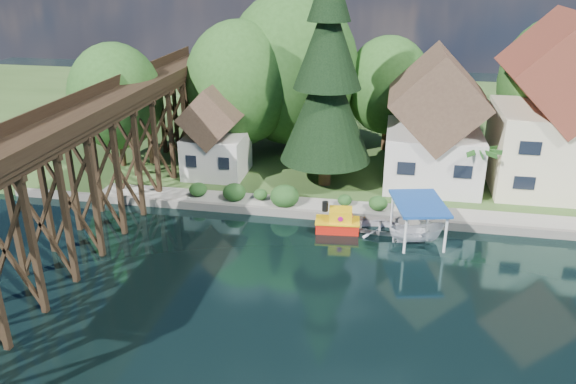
% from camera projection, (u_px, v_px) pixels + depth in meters
% --- Properties ---
extents(ground, '(140.00, 140.00, 0.00)m').
position_uv_depth(ground, '(321.00, 276.00, 33.98)').
color(ground, black).
rests_on(ground, ground).
extents(bank, '(140.00, 52.00, 0.50)m').
position_uv_depth(bank, '(360.00, 123.00, 64.73)').
color(bank, '#2D491D').
rests_on(bank, ground).
extents(seawall, '(60.00, 0.40, 0.62)m').
position_uv_depth(seawall, '(391.00, 221.00, 40.44)').
color(seawall, slate).
rests_on(seawall, ground).
extents(promenade, '(50.00, 2.60, 0.06)m').
position_uv_depth(promenade, '(419.00, 213.00, 41.20)').
color(promenade, gray).
rests_on(promenade, bank).
extents(trestle_bridge, '(4.12, 44.18, 9.30)m').
position_uv_depth(trestle_bridge, '(106.00, 151.00, 39.34)').
color(trestle_bridge, black).
rests_on(trestle_bridge, ground).
extents(house_left, '(7.64, 8.64, 11.02)m').
position_uv_depth(house_left, '(434.00, 128.00, 45.33)').
color(house_left, silver).
rests_on(house_left, bank).
extents(house_center, '(8.65, 9.18, 13.89)m').
position_uv_depth(house_center, '(554.00, 116.00, 43.76)').
color(house_center, beige).
rests_on(house_center, bank).
extents(shed, '(5.09, 5.40, 7.85)m').
position_uv_depth(shed, '(216.00, 137.00, 47.54)').
color(shed, silver).
rests_on(shed, bank).
extents(bg_trees, '(49.90, 13.30, 10.57)m').
position_uv_depth(bg_trees, '(365.00, 85.00, 50.29)').
color(bg_trees, '#382314').
rests_on(bg_trees, bank).
extents(shrubs, '(15.76, 2.47, 1.70)m').
position_uv_depth(shrubs, '(278.00, 194.00, 42.69)').
color(shrubs, '#173F16').
rests_on(shrubs, bank).
extents(conifer, '(7.31, 7.31, 18.00)m').
position_uv_depth(conifer, '(327.00, 80.00, 43.24)').
color(conifer, '#382314').
rests_on(conifer, bank).
extents(palm_tree, '(3.60, 3.60, 4.51)m').
position_uv_depth(palm_tree, '(479.00, 152.00, 41.88)').
color(palm_tree, '#382314').
rests_on(palm_tree, bank).
extents(tugboat, '(3.22, 1.95, 2.24)m').
position_uv_depth(tugboat, '(338.00, 222.00, 39.45)').
color(tugboat, red).
rests_on(tugboat, ground).
extents(boat_white_a, '(3.96, 2.84, 0.82)m').
position_uv_depth(boat_white_a, '(383.00, 226.00, 39.41)').
color(boat_white_a, silver).
rests_on(boat_white_a, ground).
extents(boat_canopy, '(4.10, 5.19, 2.96)m').
position_uv_depth(boat_canopy, '(417.00, 225.00, 37.60)').
color(boat_canopy, white).
rests_on(boat_canopy, ground).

